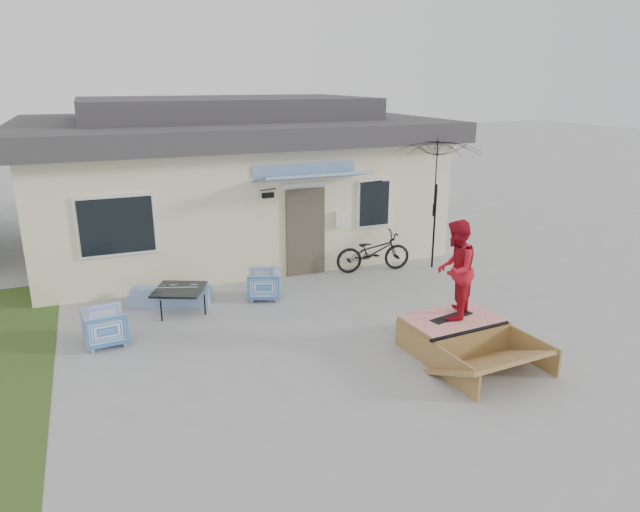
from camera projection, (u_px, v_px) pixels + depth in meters
name	position (u px, v px, depth m)	size (l,w,h in m)	color
ground	(343.00, 361.00, 9.61)	(90.00, 90.00, 0.00)	#959595
grass_strip	(9.00, 364.00, 9.53)	(1.40, 8.00, 0.01)	#2E481C
house	(228.00, 175.00, 16.12)	(10.80, 8.49, 4.10)	beige
loveseat	(171.00, 290.00, 11.98)	(1.64, 0.48, 0.64)	#2966AF
armchair_left	(105.00, 325.00, 10.16)	(0.70, 0.66, 0.72)	#2966AF
armchair_right	(264.00, 283.00, 12.29)	(0.68, 0.63, 0.70)	#2966AF
coffee_table	(180.00, 299.00, 11.69)	(0.95, 0.95, 0.47)	black
bicycle	(373.00, 248.00, 13.97)	(0.65, 1.87, 1.20)	black
patio_umbrella	(436.00, 199.00, 13.91)	(2.15, 1.99, 2.20)	black
skate_ramp	(453.00, 333.00, 10.05)	(1.62, 2.16, 0.54)	olive
skateboard	(452.00, 316.00, 10.01)	(0.86, 0.22, 0.05)	black
skater	(455.00, 268.00, 9.74)	(0.85, 0.65, 1.73)	#AA1120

